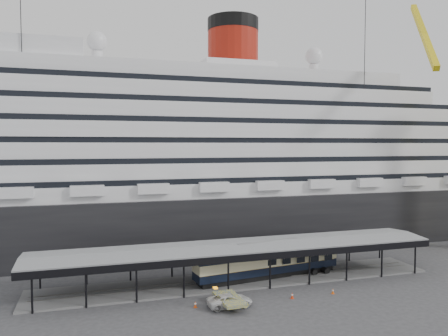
{
  "coord_description": "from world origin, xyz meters",
  "views": [
    {
      "loc": [
        -19.58,
        -51.36,
        18.9
      ],
      "look_at": [
        -1.27,
        8.0,
        15.64
      ],
      "focal_mm": 35.0,
      "sensor_mm": 36.0,
      "label": 1
    }
  ],
  "objects": [
    {
      "name": "platform_canopy",
      "position": [
        0.0,
        5.0,
        2.36
      ],
      "size": [
        56.0,
        9.18,
        5.3
      ],
      "color": "slate",
      "rests_on": "ground"
    },
    {
      "name": "traffic_cone_right",
      "position": [
        9.74,
        -3.31,
        0.35
      ],
      "size": [
        0.4,
        0.4,
        0.71
      ],
      "rotation": [
        0.0,
        0.0,
        -0.11
      ],
      "color": "#EA590D",
      "rests_on": "ground"
    },
    {
      "name": "cruise_ship",
      "position": [
        0.05,
        32.0,
        18.35
      ],
      "size": [
        130.0,
        30.0,
        43.9
      ],
      "color": "black",
      "rests_on": "ground"
    },
    {
      "name": "traffic_cone_left",
      "position": [
        -8.08,
        -2.71,
        0.37
      ],
      "size": [
        0.43,
        0.43,
        0.74
      ],
      "rotation": [
        0.0,
        0.0,
        0.14
      ],
      "color": "#D5440B",
      "rests_on": "ground"
    },
    {
      "name": "port_truck",
      "position": [
        -4.19,
        -3.71,
        0.75
      ],
      "size": [
        5.46,
        2.68,
        1.49
      ],
      "primitive_type": "imported",
      "rotation": [
        0.0,
        0.0,
        1.61
      ],
      "color": "silver",
      "rests_on": "ground"
    },
    {
      "name": "pullman_carriage",
      "position": [
        4.34,
        5.0,
        2.62
      ],
      "size": [
        22.14,
        5.82,
        21.56
      ],
      "rotation": [
        0.0,
        0.0,
        0.14
      ],
      "color": "black",
      "rests_on": "ground"
    },
    {
      "name": "ground",
      "position": [
        0.0,
        0.0,
        0.0
      ],
      "size": [
        200.0,
        200.0,
        0.0
      ],
      "primitive_type": "plane",
      "color": "#38383A",
      "rests_on": "ground"
    },
    {
      "name": "traffic_cone_mid",
      "position": [
        4.03,
        -3.34,
        0.39
      ],
      "size": [
        0.4,
        0.4,
        0.78
      ],
      "rotation": [
        0.0,
        0.0,
        -0.01
      ],
      "color": "red",
      "rests_on": "ground"
    }
  ]
}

